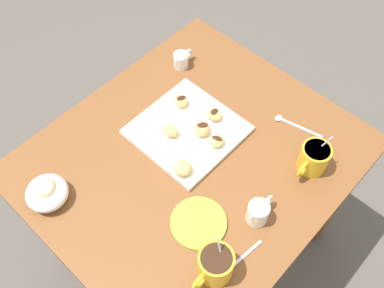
{
  "coord_description": "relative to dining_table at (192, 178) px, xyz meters",
  "views": [
    {
      "loc": [
        0.52,
        0.49,
        1.86
      ],
      "look_at": [
        -0.02,
        -0.02,
        0.75
      ],
      "focal_mm": 40.81,
      "sensor_mm": 36.0,
      "label": 1
    }
  ],
  "objects": [
    {
      "name": "coffee_mug_mustard_right",
      "position": [
        0.22,
        0.28,
        0.19
      ],
      "size": [
        0.13,
        0.09,
        0.15
      ],
      "color": "gold",
      "rests_on": "dining_table"
    },
    {
      "name": "dining_table",
      "position": [
        0.0,
        0.0,
        0.0
      ],
      "size": [
        0.95,
        0.84,
        0.73
      ],
      "color": "brown",
      "rests_on": "ground_plane"
    },
    {
      "name": "beignet_4",
      "position": [
        -0.08,
        -0.03,
        0.17
      ],
      "size": [
        0.07,
        0.07,
        0.04
      ],
      "primitive_type": "ellipsoid",
      "rotation": [
        0.0,
        0.0,
        2.21
      ],
      "color": "#E5B260",
      "rests_on": "pastry_plate_square"
    },
    {
      "name": "beignet_0",
      "position": [
        -0.12,
        -0.16,
        0.16
      ],
      "size": [
        0.06,
        0.07,
        0.03
      ],
      "primitive_type": "ellipsoid",
      "rotation": [
        0.0,
        0.0,
        2.67
      ],
      "color": "#E5B260",
      "rests_on": "pastry_plate_square"
    },
    {
      "name": "saucer_lime_left",
      "position": [
        0.15,
        0.16,
        0.14
      ],
      "size": [
        0.16,
        0.16,
        0.01
      ],
      "primitive_type": "cylinder",
      "color": "#9EC633",
      "rests_on": "dining_table"
    },
    {
      "name": "cream_pitcher_white",
      "position": [
        0.03,
        0.27,
        0.17
      ],
      "size": [
        0.1,
        0.06,
        0.07
      ],
      "color": "white",
      "rests_on": "dining_table"
    },
    {
      "name": "beignet_3",
      "position": [
        -0.15,
        -0.04,
        0.17
      ],
      "size": [
        0.05,
        0.06,
        0.03
      ],
      "primitive_type": "ellipsoid",
      "rotation": [
        0.0,
        0.0,
        0.1
      ],
      "color": "#E5B260",
      "rests_on": "pastry_plate_square"
    },
    {
      "name": "loose_spoon_by_plate",
      "position": [
        0.17,
        0.31,
        0.14
      ],
      "size": [
        0.16,
        0.03,
        0.01
      ],
      "color": "silver",
      "rests_on": "dining_table"
    },
    {
      "name": "loose_spoon_near_saucer",
      "position": [
        -0.31,
        0.15,
        0.14
      ],
      "size": [
        0.05,
        0.16,
        0.01
      ],
      "color": "silver",
      "rests_on": "dining_table"
    },
    {
      "name": "pastry_plate_square",
      "position": [
        -0.06,
        -0.07,
        0.14
      ],
      "size": [
        0.3,
        0.3,
        0.02
      ],
      "primitive_type": "cube",
      "color": "white",
      "rests_on": "dining_table"
    },
    {
      "name": "beignet_2",
      "position": [
        -0.08,
        0.03,
        0.16
      ],
      "size": [
        0.06,
        0.06,
        0.03
      ],
      "primitive_type": "ellipsoid",
      "rotation": [
        0.0,
        0.0,
        5.13
      ],
      "color": "#E5B260",
      "rests_on": "pastry_plate_square"
    },
    {
      "name": "chocolate_drizzle_2",
      "position": [
        -0.08,
        0.03,
        0.18
      ],
      "size": [
        0.03,
        0.04,
        0.0
      ],
      "primitive_type": "ellipsoid",
      "rotation": [
        0.0,
        0.0,
        5.07
      ],
      "color": "#381E11",
      "rests_on": "beignet_2"
    },
    {
      "name": "chocolate_sauce_pitcher",
      "position": [
        -0.25,
        -0.29,
        0.17
      ],
      "size": [
        0.09,
        0.05,
        0.06
      ],
      "color": "white",
      "rests_on": "dining_table"
    },
    {
      "name": "beignet_1",
      "position": [
        0.07,
        0.02,
        0.17
      ],
      "size": [
        0.07,
        0.07,
        0.04
      ],
      "primitive_type": "ellipsoid",
      "rotation": [
        0.0,
        0.0,
        1.18
      ],
      "color": "#E5B260",
      "rests_on": "pastry_plate_square"
    },
    {
      "name": "chocolate_drizzle_4",
      "position": [
        -0.08,
        -0.03,
        0.19
      ],
      "size": [
        0.04,
        0.04,
        0.0
      ],
      "primitive_type": "ellipsoid",
      "rotation": [
        0.0,
        0.0,
        2.49
      ],
      "color": "#381E11",
      "rests_on": "beignet_4"
    },
    {
      "name": "chocolate_drizzle_3",
      "position": [
        -0.15,
        -0.04,
        0.18
      ],
      "size": [
        0.03,
        0.02,
        0.0
      ],
      "primitive_type": "ellipsoid",
      "rotation": [
        0.0,
        0.0,
        0.06
      ],
      "color": "#381E11",
      "rests_on": "beignet_3"
    },
    {
      "name": "coffee_mug_mustard_left",
      "position": [
        -0.22,
        0.28,
        0.18
      ],
      "size": [
        0.13,
        0.09,
        0.14
      ],
      "color": "gold",
      "rests_on": "dining_table"
    },
    {
      "name": "beignet_5",
      "position": [
        -0.01,
        -0.1,
        0.17
      ],
      "size": [
        0.05,
        0.06,
        0.03
      ],
      "primitive_type": "ellipsoid",
      "rotation": [
        0.0,
        0.0,
        4.81
      ],
      "color": "#E5B260",
      "rests_on": "pastry_plate_square"
    },
    {
      "name": "ground_plane",
      "position": [
        0.0,
        0.0,
        -0.59
      ],
      "size": [
        8.0,
        8.0,
        0.0
      ],
      "primitive_type": "plane",
      "color": "#514C47"
    },
    {
      "name": "ice_cream_bowl",
      "position": [
        0.39,
        -0.2,
        0.17
      ],
      "size": [
        0.12,
        0.12,
        0.09
      ],
      "color": "white",
      "rests_on": "dining_table"
    },
    {
      "name": "chocolate_drizzle_0",
      "position": [
        -0.12,
        -0.16,
        0.18
      ],
      "size": [
        0.04,
        0.03,
        0.0
      ],
      "primitive_type": "ellipsoid",
      "rotation": [
        0.0,
        0.0,
        2.75
      ],
      "color": "#381E11",
      "rests_on": "beignet_0"
    }
  ]
}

